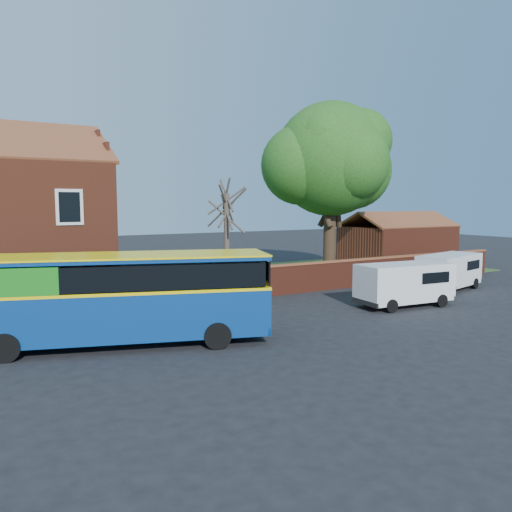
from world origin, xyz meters
TOP-DOWN VIEW (x-y plane):
  - ground at (0.00, 0.00)m, footprint 120.00×120.00m
  - grass_strip at (13.00, 13.00)m, footprint 26.00×12.00m
  - boundary_wall at (13.00, 7.00)m, footprint 22.00×0.38m
  - outbuilding at (22.00, 13.00)m, footprint 8.20×5.06m
  - bus at (-2.89, 2.09)m, footprint 10.33×5.54m
  - van_near at (10.60, 1.65)m, footprint 4.70×2.27m
  - van_far at (16.10, 3.55)m, footprint 4.76×2.78m
  - large_tree at (13.80, 11.22)m, footprint 9.19×7.27m
  - bare_tree at (5.14, 8.99)m, footprint 2.16×2.57m

SIDE VIEW (x-z plane):
  - ground at x=0.00m, z-range 0.00..0.00m
  - grass_strip at x=13.00m, z-range 0.00..0.04m
  - boundary_wall at x=13.00m, z-range 0.01..1.61m
  - van_far at x=16.10m, z-range 0.12..2.08m
  - van_near at x=10.60m, z-range 0.12..2.11m
  - outbuilding at x=22.00m, z-range -0.48..3.69m
  - bus at x=-2.89m, z-range 0.21..3.27m
  - bare_tree at x=5.14m, z-range 0.08..5.83m
  - large_tree at x=13.80m, z-range 1.73..12.95m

